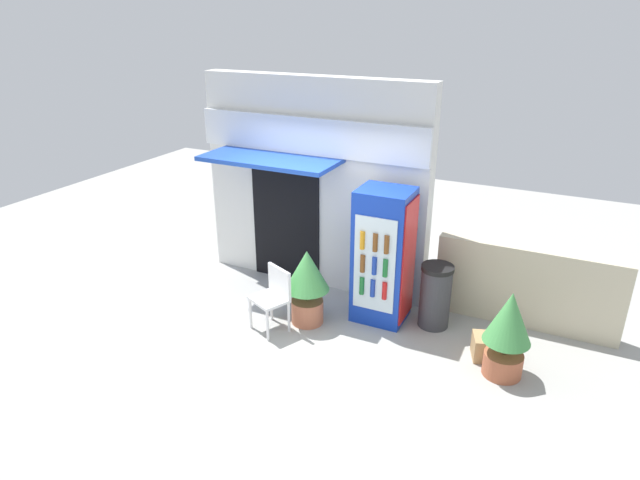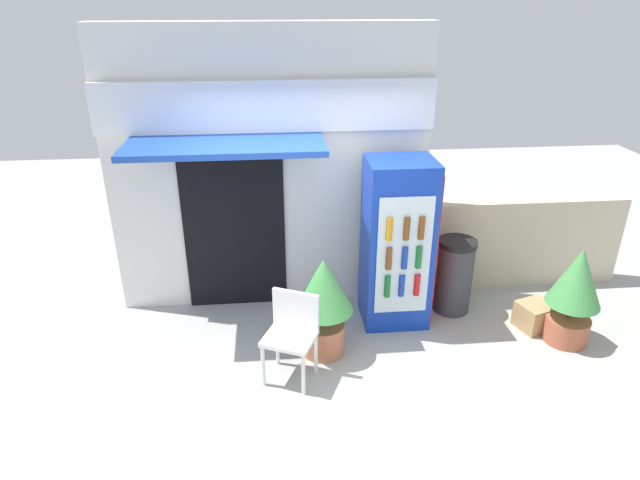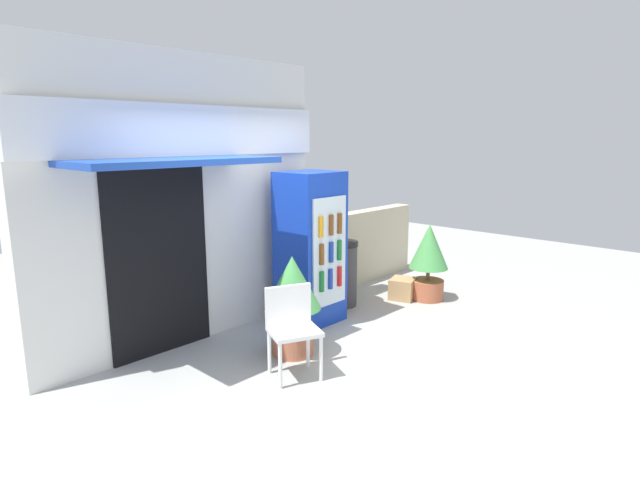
# 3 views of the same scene
# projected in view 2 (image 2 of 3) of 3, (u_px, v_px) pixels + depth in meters

# --- Properties ---
(ground) EXTENTS (16.00, 16.00, 0.00)m
(ground) POSITION_uv_depth(u_px,v_px,m) (321.00, 384.00, 5.06)
(ground) COLOR #A3A39E
(storefront_building) EXTENTS (3.47, 1.12, 3.10)m
(storefront_building) POSITION_uv_depth(u_px,v_px,m) (268.00, 170.00, 5.87)
(storefront_building) COLOR silver
(storefront_building) RESTS_ON ground
(drink_cooler) EXTENTS (0.71, 0.67, 1.84)m
(drink_cooler) POSITION_uv_depth(u_px,v_px,m) (398.00, 244.00, 5.71)
(drink_cooler) COLOR #1438B2
(drink_cooler) RESTS_ON ground
(plastic_chair) EXTENTS (0.57, 0.54, 0.85)m
(plastic_chair) POSITION_uv_depth(u_px,v_px,m) (292.00, 329.00, 4.99)
(plastic_chair) COLOR white
(plastic_chair) RESTS_ON ground
(potted_plant_near_shop) EXTENTS (0.59, 0.59, 1.05)m
(potted_plant_near_shop) POSITION_uv_depth(u_px,v_px,m) (323.00, 298.00, 5.26)
(potted_plant_near_shop) COLOR #BC6B4C
(potted_plant_near_shop) RESTS_ON ground
(potted_plant_curbside) EXTENTS (0.54, 0.54, 1.06)m
(potted_plant_curbside) POSITION_uv_depth(u_px,v_px,m) (575.00, 290.00, 5.45)
(potted_plant_curbside) COLOR #AD5B3D
(potted_plant_curbside) RESTS_ON ground
(trash_bin) EXTENTS (0.42, 0.42, 0.88)m
(trash_bin) POSITION_uv_depth(u_px,v_px,m) (454.00, 275.00, 6.07)
(trash_bin) COLOR #38383D
(trash_bin) RESTS_ON ground
(stone_boundary_wall) EXTENTS (2.36, 0.24, 1.11)m
(stone_boundary_wall) POSITION_uv_depth(u_px,v_px,m) (525.00, 242.00, 6.62)
(stone_boundary_wall) COLOR beige
(stone_boundary_wall) RESTS_ON ground
(cardboard_box) EXTENTS (0.43, 0.42, 0.29)m
(cardboard_box) POSITION_uv_depth(u_px,v_px,m) (535.00, 316.00, 5.86)
(cardboard_box) COLOR tan
(cardboard_box) RESTS_ON ground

